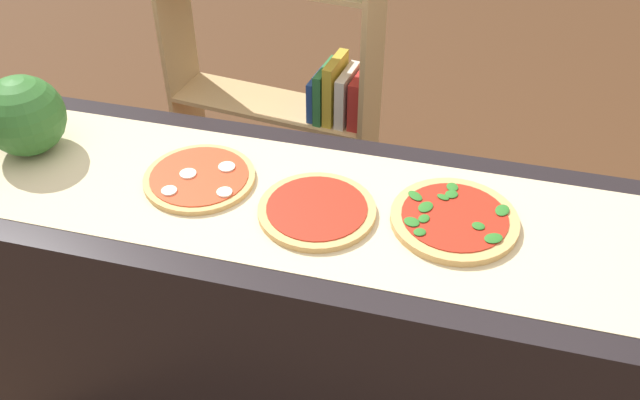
% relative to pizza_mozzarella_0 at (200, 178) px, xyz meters
% --- Properties ---
extents(counter, '(2.01, 0.65, 0.89)m').
position_rel_pizza_mozzarella_0_xyz_m(counter, '(0.34, -0.02, -0.45)').
color(counter, black).
rests_on(counter, ground_plane).
extents(parchment_paper, '(1.90, 0.50, 0.00)m').
position_rel_pizza_mozzarella_0_xyz_m(parchment_paper, '(0.34, -0.02, -0.01)').
color(parchment_paper, beige).
rests_on(parchment_paper, counter).
extents(pizza_mozzarella_0, '(0.30, 0.30, 0.02)m').
position_rel_pizza_mozzarella_0_xyz_m(pizza_mozzarella_0, '(0.00, 0.00, 0.00)').
color(pizza_mozzarella_0, tan).
rests_on(pizza_mozzarella_0, parchment_paper).
extents(pizza_plain_1, '(0.30, 0.30, 0.02)m').
position_rel_pizza_mozzarella_0_xyz_m(pizza_plain_1, '(0.34, -0.05, 0.00)').
color(pizza_plain_1, tan).
rests_on(pizza_plain_1, parchment_paper).
extents(pizza_spinach_2, '(0.32, 0.32, 0.03)m').
position_rel_pizza_mozzarella_0_xyz_m(pizza_spinach_2, '(0.68, -0.00, 0.00)').
color(pizza_spinach_2, tan).
rests_on(pizza_spinach_2, parchment_paper).
extents(watermelon, '(0.23, 0.23, 0.23)m').
position_rel_pizza_mozzarella_0_xyz_m(watermelon, '(-0.52, 0.02, 0.10)').
color(watermelon, '#2D6628').
rests_on(watermelon, counter).
extents(bookshelf, '(0.87, 0.34, 1.62)m').
position_rel_pizza_mozzarella_0_xyz_m(bookshelf, '(-0.00, 0.94, -0.20)').
color(bookshelf, tan).
rests_on(bookshelf, ground_plane).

